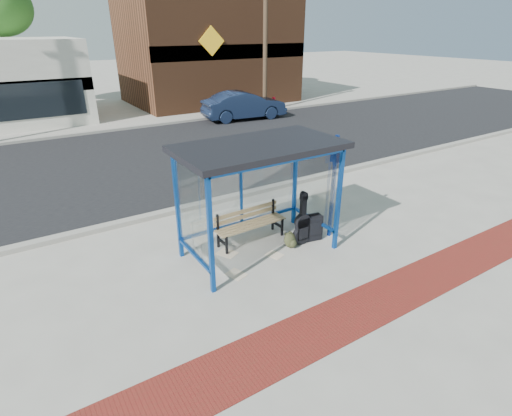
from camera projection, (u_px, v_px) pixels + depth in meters
ground at (259, 252)px, 8.73m from camera, size 120.00×120.00×0.00m
brick_paver_strip at (343, 318)px, 6.73m from camera, size 60.00×1.00×0.01m
curb_near at (202, 204)px, 10.94m from camera, size 60.00×0.25×0.12m
street_asphalt at (143, 159)px, 14.88m from camera, size 60.00×10.00×0.00m
curb_far at (109, 130)px, 18.78m from camera, size 60.00×0.25×0.12m
far_sidewalk at (100, 124)px, 20.27m from camera, size 60.00×4.00×0.01m
bus_shelter at (258, 160)px, 7.93m from camera, size 3.30×1.80×2.42m
storefront_brown at (208, 49)px, 25.54m from camera, size 10.00×7.08×6.40m
tree_right at (241, 13)px, 29.50m from camera, size 3.60×3.60×7.03m
utility_pole_east at (265, 35)px, 21.73m from camera, size 1.60×0.24×8.00m
bench at (250, 222)px, 9.03m from camera, size 1.71×0.47×0.80m
guitar_bag at (302, 226)px, 8.88m from camera, size 0.44×0.14×1.19m
suitcase at (313, 227)px, 9.12m from camera, size 0.41×0.31×0.66m
backpack at (290, 241)px, 8.83m from camera, size 0.33×0.30×0.36m
sign_post at (334, 182)px, 8.87m from camera, size 0.14×0.29×2.40m
newspaper_a at (227, 253)px, 8.66m from camera, size 0.48×0.52×0.01m
newspaper_b at (236, 274)px, 7.92m from camera, size 0.41×0.46×0.01m
newspaper_c at (275, 255)px, 8.60m from camera, size 0.37×0.42×0.01m
parked_car at (244, 105)px, 21.07m from camera, size 4.54×2.01×1.45m
fire_hydrant at (274, 102)px, 23.87m from camera, size 0.33×0.22×0.73m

